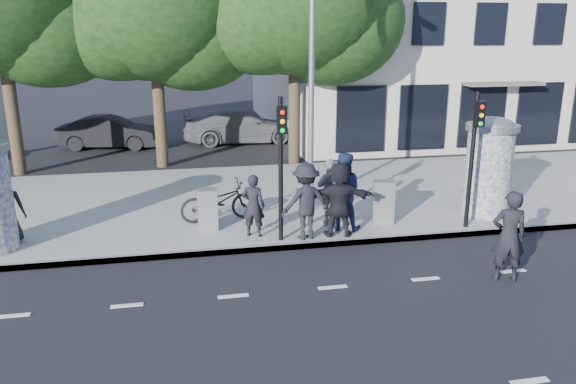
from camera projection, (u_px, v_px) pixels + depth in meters
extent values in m
plane|color=black|center=(354.00, 322.00, 9.95)|extent=(120.00, 120.00, 0.00)
cube|color=gray|center=(278.00, 198.00, 17.00)|extent=(40.00, 8.00, 0.15)
cube|color=slate|center=(308.00, 245.00, 13.28)|extent=(40.00, 0.10, 0.16)
cube|color=silver|center=(333.00, 287.00, 11.27)|extent=(32.00, 0.12, 0.01)
cylinder|color=beige|center=(488.00, 173.00, 14.99)|extent=(1.20, 1.20, 2.30)
cylinder|color=slate|center=(493.00, 127.00, 14.65)|extent=(1.36, 1.36, 0.16)
ellipsoid|color=slate|center=(493.00, 124.00, 14.63)|extent=(1.10, 1.10, 0.38)
cylinder|color=black|center=(281.00, 171.00, 12.95)|extent=(0.11, 0.11, 3.40)
cube|color=black|center=(282.00, 120.00, 12.45)|extent=(0.22, 0.14, 0.62)
cylinder|color=black|center=(471.00, 162.00, 13.85)|extent=(0.11, 0.11, 3.40)
cube|color=black|center=(480.00, 114.00, 13.35)|extent=(0.22, 0.14, 0.62)
cylinder|color=slate|center=(312.00, 61.00, 15.26)|extent=(0.16, 0.16, 8.00)
cylinder|color=#38281C|center=(12.00, 108.00, 19.47)|extent=(0.44, 0.44, 4.73)
cylinder|color=#38281C|center=(159.00, 108.00, 20.64)|extent=(0.44, 0.44, 4.41)
cylinder|color=#38281C|center=(294.00, 104.00, 21.18)|extent=(0.44, 0.44, 4.59)
cube|color=beige|center=(460.00, 9.00, 29.37)|extent=(20.00, 15.00, 12.00)
cube|color=black|center=(539.00, 114.00, 23.49)|extent=(18.00, 0.10, 2.60)
cube|color=#59544C|center=(503.00, 84.00, 22.42)|extent=(3.20, 0.90, 0.12)
cube|color=#194C8C|center=(319.00, 79.00, 21.26)|extent=(1.60, 0.06, 0.30)
imported|color=black|center=(5.00, 208.00, 12.96)|extent=(0.92, 0.67, 1.75)
imported|color=black|center=(253.00, 206.00, 13.46)|extent=(0.66, 0.56, 1.55)
imported|color=navy|center=(343.00, 191.00, 13.91)|extent=(1.16, 1.05, 1.96)
imported|color=black|center=(306.00, 201.00, 13.28)|extent=(1.29, 0.88, 1.84)
imported|color=#949597|center=(330.00, 192.00, 14.23)|extent=(1.15, 0.88, 1.73)
imported|color=black|center=(339.00, 199.00, 13.45)|extent=(1.79, 0.93, 1.84)
imported|color=black|center=(509.00, 236.00, 11.36)|extent=(0.79, 0.62, 1.91)
imported|color=black|center=(219.00, 201.00, 14.63)|extent=(1.00, 2.12, 1.07)
cube|color=gray|center=(208.00, 209.00, 13.99)|extent=(0.53, 0.41, 1.04)
cube|color=gray|center=(384.00, 202.00, 14.48)|extent=(0.61, 0.51, 1.12)
imported|color=black|center=(110.00, 132.00, 24.31)|extent=(2.18, 4.45, 1.41)
imported|color=slate|center=(241.00, 126.00, 25.56)|extent=(2.23, 5.23, 1.50)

